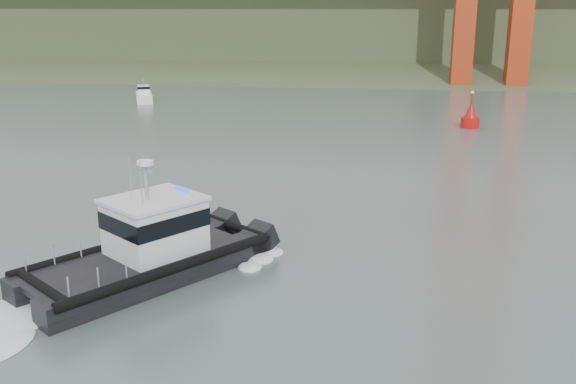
{
  "coord_description": "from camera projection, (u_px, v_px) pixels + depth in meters",
  "views": [
    {
      "loc": [
        6.2,
        -25.61,
        11.83
      ],
      "look_at": [
        1.55,
        6.55,
        2.4
      ],
      "focal_mm": 40.0,
      "sensor_mm": 36.0,
      "label": 1
    }
  ],
  "objects": [
    {
      "name": "motorboat",
      "position": [
        144.0,
        95.0,
        82.65
      ],
      "size": [
        3.95,
        6.02,
        3.15
      ],
      "rotation": [
        0.0,
        0.0,
        0.39
      ],
      "color": "white",
      "rests_on": "ground"
    },
    {
      "name": "ground",
      "position": [
        232.0,
        283.0,
        28.5
      ],
      "size": [
        400.0,
        400.0,
        0.0
      ],
      "primitive_type": "plane",
      "color": "#485552",
      "rests_on": "ground"
    },
    {
      "name": "patrol_boat",
      "position": [
        150.0,
        247.0,
        28.9
      ],
      "size": [
        10.17,
        11.72,
        5.57
      ],
      "rotation": [
        0.0,
        0.0,
        -0.63
      ],
      "color": "black",
      "rests_on": "ground"
    },
    {
      "name": "headlands",
      "position": [
        356.0,
        28.0,
        145.82
      ],
      "size": [
        500.0,
        105.36,
        27.12
      ],
      "color": "#334125",
      "rests_on": "ground"
    },
    {
      "name": "nav_buoy",
      "position": [
        470.0,
        117.0,
        64.74
      ],
      "size": [
        1.89,
        1.89,
        3.94
      ],
      "color": "#B50E0C",
      "rests_on": "ground"
    }
  ]
}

